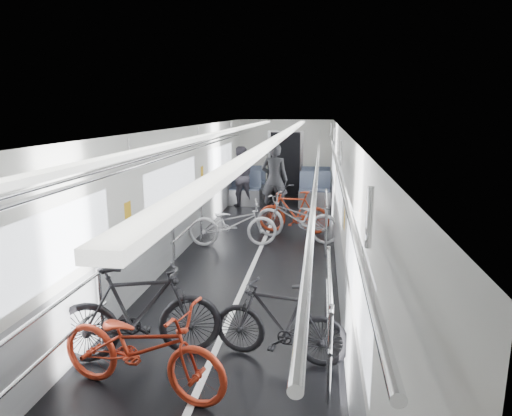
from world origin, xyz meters
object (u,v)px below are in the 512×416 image
at_px(bike_right_mid, 296,218).
at_px(bike_right_far, 294,212).
at_px(bike_left_near, 141,347).
at_px(person_seated, 240,176).
at_px(bike_aisle, 277,200).
at_px(bike_left_mid, 139,312).
at_px(bike_right_near, 280,321).
at_px(bike_left_far, 233,223).
at_px(person_standing, 274,180).

relative_size(bike_right_mid, bike_right_far, 1.17).
distance_m(bike_left_near, person_seated, 8.90).
distance_m(bike_left_near, bike_right_mid, 5.65).
relative_size(bike_right_mid, bike_aisle, 1.06).
xyz_separation_m(bike_left_mid, bike_right_near, (1.55, 0.18, -0.09)).
relative_size(bike_left_far, person_seated, 1.04).
bearing_deg(bike_left_mid, bike_right_far, -31.93).
bearing_deg(bike_right_mid, bike_right_near, 19.73).
relative_size(bike_left_far, person_standing, 0.93).
xyz_separation_m(bike_right_mid, bike_aisle, (-0.61, 2.05, -0.03)).
bearing_deg(bike_left_far, bike_right_mid, -76.42).
relative_size(bike_left_mid, bike_right_far, 1.14).
height_order(bike_left_far, bike_aisle, bike_left_far).
height_order(bike_right_near, person_seated, person_seated).
bearing_deg(person_standing, bike_left_near, 91.65).
bearing_deg(bike_left_near, bike_right_far, 2.39).
height_order(bike_left_far, bike_right_far, bike_right_far).
xyz_separation_m(bike_left_far, person_seated, (-0.55, 3.90, 0.39)).
distance_m(bike_left_mid, bike_aisle, 7.03).
distance_m(bike_right_near, bike_right_mid, 4.74).
bearing_deg(person_seated, bike_right_far, 103.16).
height_order(bike_right_mid, person_standing, person_standing).
bearing_deg(bike_left_mid, bike_aisle, -24.98).
xyz_separation_m(bike_right_far, person_seated, (-1.71, 2.75, 0.37)).
bearing_deg(bike_aisle, bike_left_mid, -115.73).
distance_m(bike_left_near, bike_right_far, 6.22).
height_order(bike_left_mid, bike_right_far, bike_left_mid).
relative_size(bike_right_near, bike_right_far, 0.95).
bearing_deg(bike_aisle, bike_left_near, -113.18).
bearing_deg(bike_right_near, bike_left_mid, -73.34).
relative_size(bike_left_near, bike_right_far, 1.14).
bearing_deg(bike_left_near, bike_right_mid, 0.36).
distance_m(bike_left_mid, person_seated, 8.29).
relative_size(bike_left_near, bike_aisle, 1.04).
relative_size(bike_left_mid, bike_left_far, 1.03).
height_order(bike_left_near, person_standing, person_standing).
height_order(bike_left_near, bike_left_mid, bike_left_mid).
xyz_separation_m(bike_left_near, bike_right_mid, (1.20, 5.52, 0.01)).
relative_size(bike_aisle, person_seated, 1.04).
bearing_deg(bike_left_far, person_standing, -21.87).
bearing_deg(bike_right_far, person_seated, -144.00).
height_order(bike_right_near, bike_right_far, bike_right_far).
bearing_deg(bike_aisle, bike_right_near, -102.94).
bearing_deg(bike_left_near, bike_left_mid, 36.66).
relative_size(bike_left_near, person_standing, 0.96).
height_order(bike_left_mid, person_seated, person_seated).
xyz_separation_m(bike_right_near, bike_aisle, (-0.69, 6.79, 0.01)).
bearing_deg(bike_right_near, bike_left_far, -152.47).
relative_size(bike_right_near, bike_aisle, 0.86).
distance_m(bike_right_near, person_seated, 8.32).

